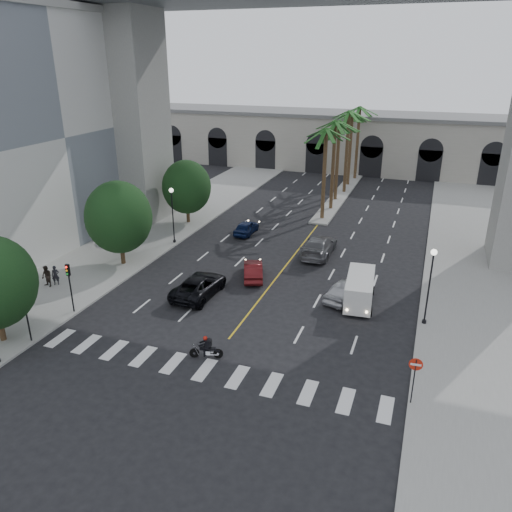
% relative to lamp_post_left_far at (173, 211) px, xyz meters
% --- Properties ---
extents(ground, '(140.00, 140.00, 0.00)m').
position_rel_lamp_post_left_far_xyz_m(ground, '(11.40, -16.00, -3.22)').
color(ground, black).
rests_on(ground, ground).
extents(sidewalk_left, '(8.00, 100.00, 0.15)m').
position_rel_lamp_post_left_far_xyz_m(sidewalk_left, '(-3.60, -1.00, -3.15)').
color(sidewalk_left, gray).
rests_on(sidewalk_left, ground).
extents(sidewalk_right, '(8.00, 100.00, 0.15)m').
position_rel_lamp_post_left_far_xyz_m(sidewalk_right, '(26.40, -1.00, -3.15)').
color(sidewalk_right, gray).
rests_on(sidewalk_right, ground).
extents(median, '(2.00, 24.00, 0.20)m').
position_rel_lamp_post_left_far_xyz_m(median, '(11.40, 22.00, -3.12)').
color(median, gray).
rests_on(median, ground).
extents(pier_building, '(71.00, 10.50, 8.50)m').
position_rel_lamp_post_left_far_xyz_m(pier_building, '(11.40, 39.00, 1.04)').
color(pier_building, '#B3ADA0').
rests_on(pier_building, ground).
extents(bridge, '(75.00, 13.00, 26.00)m').
position_rel_lamp_post_left_far_xyz_m(bridge, '(14.82, 6.00, 15.29)').
color(bridge, gray).
rests_on(bridge, ground).
extents(palm_a, '(3.20, 3.20, 10.30)m').
position_rel_lamp_post_left_far_xyz_m(palm_a, '(11.40, 12.00, 5.88)').
color(palm_a, '#47331E').
rests_on(palm_a, ground).
extents(palm_b, '(3.20, 3.20, 10.60)m').
position_rel_lamp_post_left_far_xyz_m(palm_b, '(11.50, 16.00, 6.15)').
color(palm_b, '#47331E').
rests_on(palm_b, ground).
extents(palm_c, '(3.20, 3.20, 10.10)m').
position_rel_lamp_post_left_far_xyz_m(palm_c, '(11.20, 20.00, 5.69)').
color(palm_c, '#47331E').
rests_on(palm_c, ground).
extents(palm_d, '(3.20, 3.20, 10.90)m').
position_rel_lamp_post_left_far_xyz_m(palm_d, '(11.55, 24.00, 6.43)').
color(palm_d, '#47331E').
rests_on(palm_d, ground).
extents(palm_e, '(3.20, 3.20, 10.40)m').
position_rel_lamp_post_left_far_xyz_m(palm_e, '(11.30, 28.00, 5.97)').
color(palm_e, '#47331E').
rests_on(palm_e, ground).
extents(palm_f, '(3.20, 3.20, 10.70)m').
position_rel_lamp_post_left_far_xyz_m(palm_f, '(11.60, 32.00, 6.24)').
color(palm_f, '#47331E').
rests_on(palm_f, ground).
extents(street_tree_mid, '(5.44, 5.44, 7.21)m').
position_rel_lamp_post_left_far_xyz_m(street_tree_mid, '(-1.60, -6.00, 0.99)').
color(street_tree_mid, '#382616').
rests_on(street_tree_mid, ground).
extents(street_tree_far, '(5.04, 5.04, 6.68)m').
position_rel_lamp_post_left_far_xyz_m(street_tree_far, '(-1.60, 6.00, 0.68)').
color(street_tree_far, '#382616').
rests_on(street_tree_far, ground).
extents(lamp_post_left_far, '(0.40, 0.40, 5.35)m').
position_rel_lamp_post_left_far_xyz_m(lamp_post_left_far, '(0.00, 0.00, 0.00)').
color(lamp_post_left_far, black).
rests_on(lamp_post_left_far, ground).
extents(lamp_post_right, '(0.40, 0.40, 5.35)m').
position_rel_lamp_post_left_far_xyz_m(lamp_post_right, '(22.80, -8.00, 0.00)').
color(lamp_post_right, black).
rests_on(lamp_post_right, ground).
extents(traffic_signal_near, '(0.25, 0.18, 3.65)m').
position_rel_lamp_post_left_far_xyz_m(traffic_signal_near, '(0.10, -18.50, -0.71)').
color(traffic_signal_near, black).
rests_on(traffic_signal_near, ground).
extents(traffic_signal_far, '(0.25, 0.18, 3.65)m').
position_rel_lamp_post_left_far_xyz_m(traffic_signal_far, '(0.10, -14.50, -0.71)').
color(traffic_signal_far, black).
rests_on(traffic_signal_far, ground).
extents(motorcycle_rider, '(1.93, 0.74, 1.43)m').
position_rel_lamp_post_left_far_xyz_m(motorcycle_rider, '(11.02, -16.31, -2.57)').
color(motorcycle_rider, black).
rests_on(motorcycle_rider, ground).
extents(car_a, '(2.94, 4.77, 1.52)m').
position_rel_lamp_post_left_far_xyz_m(car_a, '(17.24, -5.99, -2.46)').
color(car_a, silver).
rests_on(car_a, ground).
extents(car_b, '(2.81, 4.35, 1.36)m').
position_rel_lamp_post_left_far_xyz_m(car_b, '(9.66, -4.82, -2.54)').
color(car_b, '#501012').
rests_on(car_b, ground).
extents(car_c, '(2.69, 5.54, 1.52)m').
position_rel_lamp_post_left_far_xyz_m(car_c, '(6.96, -9.02, -2.46)').
color(car_c, black).
rests_on(car_c, ground).
extents(car_d, '(2.36, 5.81, 1.69)m').
position_rel_lamp_post_left_far_xyz_m(car_d, '(13.42, 1.81, -2.38)').
color(car_d, slate).
rests_on(car_d, ground).
extents(car_e, '(1.60, 3.92, 1.33)m').
position_rel_lamp_post_left_far_xyz_m(car_e, '(5.37, 4.88, -2.55)').
color(car_e, '#0E1C45').
rests_on(car_e, ground).
extents(cargo_van, '(2.36, 5.09, 2.11)m').
position_rel_lamp_post_left_far_xyz_m(cargo_van, '(18.27, -6.42, -2.05)').
color(cargo_van, silver).
rests_on(cargo_van, ground).
extents(pedestrian_a, '(0.66, 0.60, 1.52)m').
position_rel_lamp_post_left_far_xyz_m(pedestrian_a, '(-4.00, -11.36, -2.31)').
color(pedestrian_a, black).
rests_on(pedestrian_a, sidewalk_left).
extents(pedestrian_b, '(0.92, 0.78, 1.67)m').
position_rel_lamp_post_left_far_xyz_m(pedestrian_b, '(-4.35, -11.88, -2.24)').
color(pedestrian_b, black).
rests_on(pedestrian_b, sidewalk_left).
extents(do_not_enter_sign, '(0.68, 0.08, 2.77)m').
position_rel_lamp_post_left_far_xyz_m(do_not_enter_sign, '(22.53, -16.70, -1.21)').
color(do_not_enter_sign, black).
rests_on(do_not_enter_sign, ground).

